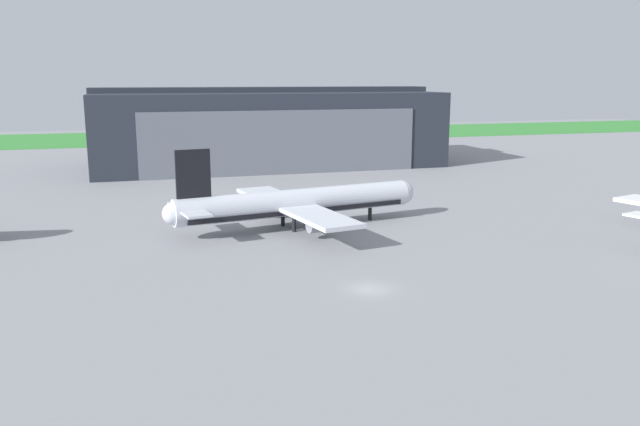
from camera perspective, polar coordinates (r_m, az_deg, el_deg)
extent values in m
plane|color=gray|center=(64.96, 4.35, -6.73)|extent=(440.00, 440.00, 0.00)
cube|color=#368735|center=(236.04, -11.29, 6.63)|extent=(440.00, 56.00, 0.08)
cube|color=#232833|center=(156.90, -4.80, 7.44)|extent=(79.96, 34.34, 17.32)
cube|color=slate|center=(140.22, -3.31, 6.23)|extent=(60.77, 0.30, 13.86)
cube|color=#232833|center=(156.46, -4.86, 10.82)|extent=(79.96, 8.24, 1.20)
cylinder|color=silver|center=(89.95, -2.02, 0.97)|extent=(34.97, 9.58, 3.67)
sphere|color=silver|center=(98.34, 7.26, 1.82)|extent=(3.53, 3.53, 3.53)
sphere|color=silver|center=(84.37, -12.85, -0.05)|extent=(2.87, 2.87, 2.87)
cube|color=black|center=(90.14, -2.02, 0.34)|extent=(32.23, 9.14, 0.64)
cube|color=black|center=(84.19, -11.16, 3.43)|extent=(4.53, 1.17, 6.25)
cube|color=silver|center=(82.17, -10.98, -0.02)|extent=(3.97, 5.60, 0.28)
cube|color=silver|center=(87.43, -11.97, 0.65)|extent=(3.97, 5.60, 0.28)
cube|color=silver|center=(82.44, -0.08, -0.35)|extent=(7.97, 15.23, 0.56)
cube|color=silver|center=(97.22, -4.42, 1.49)|extent=(7.97, 15.23, 0.56)
cylinder|color=gray|center=(84.09, 0.06, -1.02)|extent=(3.78, 2.59, 2.02)
cylinder|color=gray|center=(96.71, -3.71, 0.66)|extent=(3.78, 2.59, 2.02)
cylinder|color=black|center=(95.92, 4.44, -0.05)|extent=(0.56, 0.56, 1.85)
cylinder|color=black|center=(88.23, -2.31, -1.08)|extent=(0.56, 0.56, 1.85)
cylinder|color=black|center=(91.68, -3.30, -0.59)|extent=(0.56, 0.56, 1.85)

